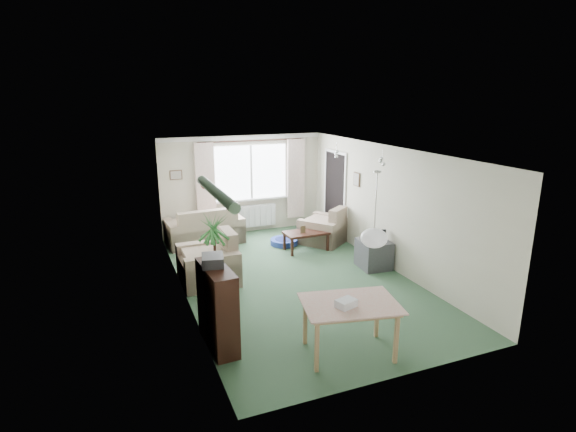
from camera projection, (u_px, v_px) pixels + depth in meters
name	position (u px, v px, depth m)	size (l,w,h in m)	color
ground	(294.00, 279.00, 8.40)	(6.50, 6.50, 0.00)	#315237
window	(251.00, 172.00, 10.97)	(1.80, 0.03, 1.30)	white
curtain_rod	(251.00, 141.00, 10.69)	(2.60, 0.03, 0.03)	black
curtain_left	(206.00, 186.00, 10.52)	(0.45, 0.08, 2.00)	beige
curtain_right	(296.00, 179.00, 11.35)	(0.45, 0.08, 2.00)	beige
radiator	(252.00, 216.00, 11.22)	(1.20, 0.10, 0.55)	white
doorway	(335.00, 195.00, 10.82)	(0.03, 0.95, 2.00)	black
pendant_lamp	(374.00, 238.00, 6.02)	(0.36, 0.36, 0.36)	white
tinsel_garland	(216.00, 192.00, 5.05)	(1.60, 1.60, 0.12)	#196626
bauble_cluster_a	(336.00, 152.00, 9.09)	(0.20, 0.20, 0.20)	silver
bauble_cluster_b	(382.00, 158.00, 8.12)	(0.20, 0.20, 0.20)	silver
wall_picture_back	(176.00, 175.00, 10.31)	(0.28, 0.03, 0.22)	brown
wall_picture_right	(357.00, 179.00, 9.78)	(0.03, 0.24, 0.30)	brown
sofa	(204.00, 225.00, 10.35)	(1.71, 0.91, 0.86)	#C8B397
armchair_corner	(324.00, 224.00, 10.38)	(0.96, 0.91, 0.86)	beige
armchair_left	(208.00, 257.00, 8.18)	(1.05, 0.99, 0.94)	beige
coffee_table	(306.00, 241.00, 9.89)	(0.95, 0.53, 0.43)	black
photo_frame	(303.00, 229.00, 9.75)	(0.12, 0.02, 0.16)	brown
bookshelf	(217.00, 307.00, 6.05)	(0.31, 0.94, 1.15)	black
hifi_box	(213.00, 260.00, 5.94)	(0.28, 0.35, 0.14)	#343338
houseplant	(215.00, 251.00, 7.95)	(0.57, 0.57, 1.33)	#21612B
dining_table	(349.00, 329.00, 5.92)	(1.14, 0.76, 0.71)	tan
gift_box	(346.00, 304.00, 5.70)	(0.25, 0.18, 0.12)	white
tv_cube	(374.00, 254.00, 8.90)	(0.56, 0.62, 0.56)	#3A3B3F
pet_bed	(284.00, 242.00, 10.33)	(0.63, 0.63, 0.13)	navy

